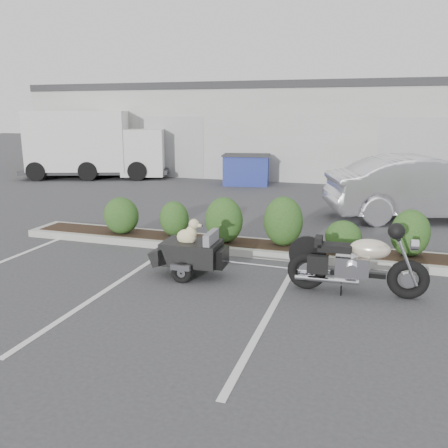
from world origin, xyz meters
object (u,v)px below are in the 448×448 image
(pet_trailer, at_px, (191,251))
(delivery_truck, at_px, (96,146))
(motorcycle, at_px, (356,264))
(sedan, at_px, (427,188))
(dumpster, at_px, (246,169))

(pet_trailer, distance_m, delivery_truck, 13.57)
(motorcycle, relative_size, pet_trailer, 1.26)
(pet_trailer, height_order, delivery_truck, delivery_truck)
(sedan, bearing_deg, delivery_truck, 52.29)
(motorcycle, distance_m, dumpster, 11.48)
(motorcycle, bearing_deg, pet_trailer, 177.54)
(dumpster, bearing_deg, motorcycle, -75.91)
(pet_trailer, xyz_separation_m, delivery_truck, (-8.56, 10.49, 0.92))
(sedan, bearing_deg, motorcycle, 147.51)
(motorcycle, distance_m, delivery_truck, 15.49)
(sedan, xyz_separation_m, delivery_truck, (-12.85, 4.47, 0.51))
(motorcycle, relative_size, dumpster, 1.09)
(delivery_truck, bearing_deg, sedan, -38.84)
(pet_trailer, height_order, dumpster, dumpster)
(sedan, xyz_separation_m, dumpster, (-6.13, 4.47, -0.24))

